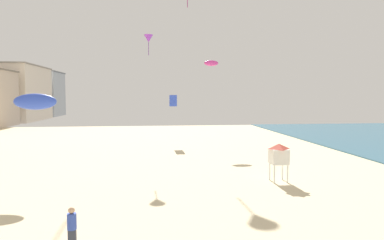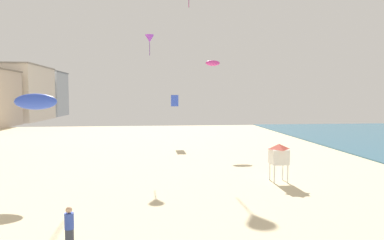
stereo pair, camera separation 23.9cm
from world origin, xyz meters
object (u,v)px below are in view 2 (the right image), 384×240
(kite_magenta_parafoil_2, at_px, (213,63))
(kite_flyer, at_px, (69,226))
(lifeguard_stand, at_px, (279,154))
(kite_blue_parafoil, at_px, (36,102))
(kite_purple_delta, at_px, (150,39))
(kite_blue_box, at_px, (175,101))

(kite_magenta_parafoil_2, bearing_deg, kite_flyer, -109.99)
(lifeguard_stand, xyz_separation_m, kite_blue_parafoil, (-15.92, 1.53, 3.50))
(kite_flyer, bearing_deg, lifeguard_stand, -55.69)
(kite_blue_parafoil, relative_size, kite_purple_delta, 1.40)
(kite_blue_box, bearing_deg, kite_magenta_parafoil_2, -18.17)
(kite_blue_box, distance_m, kite_blue_parafoil, 20.34)
(kite_blue_parafoil, distance_m, kite_purple_delta, 13.34)
(lifeguard_stand, distance_m, kite_blue_box, 20.40)
(kite_magenta_parafoil_2, bearing_deg, kite_blue_box, 161.83)
(lifeguard_stand, bearing_deg, kite_magenta_parafoil_2, 85.84)
(kite_blue_box, bearing_deg, kite_purple_delta, -108.82)
(kite_blue_box, bearing_deg, kite_blue_parafoil, -119.45)
(lifeguard_stand, distance_m, kite_magenta_parafoil_2, 19.45)
(kite_purple_delta, relative_size, kite_magenta_parafoil_2, 1.16)
(kite_flyer, relative_size, lifeguard_stand, 0.64)
(kite_flyer, relative_size, kite_magenta_parafoil_2, 0.99)
(kite_blue_box, xyz_separation_m, kite_magenta_parafoil_2, (4.38, -1.44, 4.38))
(lifeguard_stand, distance_m, kite_blue_parafoil, 16.38)
(kite_purple_delta, bearing_deg, kite_magenta_parafoil_2, 43.04)
(lifeguard_stand, bearing_deg, kite_purple_delta, 118.82)
(kite_purple_delta, bearing_deg, kite_blue_box, 71.18)
(kite_flyer, distance_m, kite_purple_delta, 22.71)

